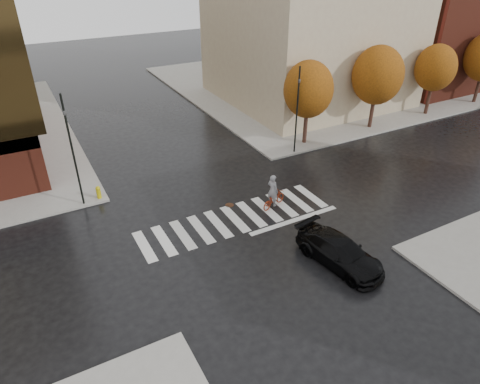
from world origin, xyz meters
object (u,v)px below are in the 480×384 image
object	(u,v)px
cyclist	(273,196)
traffic_light_ne	(297,106)
sedan	(339,252)
traffic_light_nw	(71,145)
fire_hydrant	(98,192)

from	to	relation	value
cyclist	traffic_light_ne	distance (m)	8.51
cyclist	traffic_light_ne	bearing A→B (deg)	-63.28
sedan	cyclist	world-z (taller)	cyclist
traffic_light_nw	traffic_light_ne	size ratio (longest dim) A/B	1.07
traffic_light_ne	sedan	bearing A→B (deg)	56.69
cyclist	fire_hydrant	size ratio (longest dim) A/B	2.64
cyclist	fire_hydrant	distance (m)	10.94
cyclist	traffic_light_nw	bearing A→B (deg)	41.80
traffic_light_ne	fire_hydrant	distance (m)	15.10
cyclist	traffic_light_nw	size ratio (longest dim) A/B	0.31
sedan	fire_hydrant	size ratio (longest dim) A/B	5.90
traffic_light_ne	cyclist	bearing A→B (deg)	37.50
fire_hydrant	cyclist	bearing A→B (deg)	-32.61
fire_hydrant	traffic_light_nw	bearing A→B (deg)	-168.63
cyclist	fire_hydrant	xyz separation A→B (m)	(-9.21, 5.89, -0.14)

